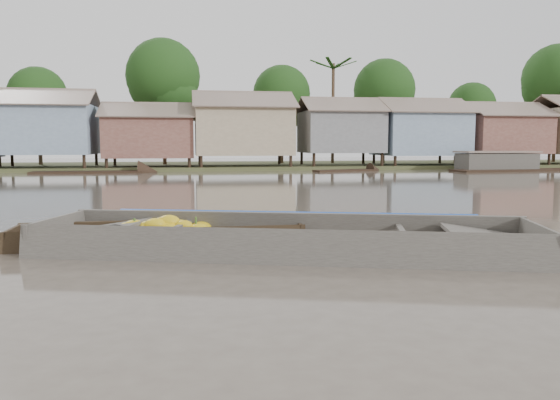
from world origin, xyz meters
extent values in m
plane|color=#52483F|center=(0.00, 0.00, 0.00)|extent=(120.00, 120.00, 0.00)
cube|color=#384723|center=(0.00, 33.00, 0.00)|extent=(120.00, 12.00, 0.50)
cube|color=#7489A0|center=(-10.50, 29.50, 2.70)|extent=(6.20, 5.20, 3.20)
cube|color=brown|center=(-10.50, 28.10, 4.75)|extent=(6.60, 3.02, 1.28)
cube|color=brown|center=(-10.50, 30.90, 4.75)|extent=(6.60, 3.02, 1.28)
cube|color=brown|center=(-3.80, 29.50, 2.20)|extent=(5.80, 4.60, 2.70)
cube|color=brown|center=(-3.80, 28.26, 4.00)|extent=(6.20, 2.67, 1.14)
cube|color=brown|center=(-3.80, 30.74, 4.00)|extent=(6.20, 2.67, 1.14)
cube|color=gray|center=(2.50, 29.50, 2.65)|extent=(6.50, 5.30, 3.30)
cube|color=brown|center=(2.50, 28.07, 4.75)|extent=(6.90, 3.08, 1.31)
cube|color=brown|center=(2.50, 30.93, 4.75)|extent=(6.90, 3.08, 1.31)
cube|color=slate|center=(9.50, 29.50, 2.60)|extent=(5.40, 4.70, 2.90)
cube|color=brown|center=(9.50, 28.23, 4.50)|extent=(5.80, 2.73, 1.17)
cube|color=brown|center=(9.50, 30.77, 4.50)|extent=(5.80, 2.73, 1.17)
cube|color=#7489A0|center=(15.50, 29.50, 2.50)|extent=(6.00, 5.00, 3.10)
cube|color=brown|center=(15.50, 28.15, 4.50)|extent=(6.40, 2.90, 1.24)
cube|color=brown|center=(15.50, 30.85, 4.50)|extent=(6.40, 2.90, 1.24)
cube|color=brown|center=(22.00, 29.50, 2.45)|extent=(5.70, 4.90, 2.80)
cube|color=brown|center=(22.00, 28.18, 4.30)|extent=(6.10, 2.85, 1.21)
cube|color=brown|center=(22.00, 30.82, 4.30)|extent=(6.10, 2.85, 1.21)
cylinder|color=#473323|center=(-12.00, 34.00, 2.45)|extent=(0.28, 0.28, 4.90)
sphere|color=black|center=(-12.00, 34.00, 5.25)|extent=(4.20, 4.20, 4.20)
cylinder|color=#473323|center=(-3.00, 33.00, 3.15)|extent=(0.28, 0.28, 6.30)
sphere|color=black|center=(-3.00, 33.00, 6.75)|extent=(5.40, 5.40, 5.40)
cylinder|color=#473323|center=(6.00, 34.00, 2.62)|extent=(0.28, 0.28, 5.25)
sphere|color=black|center=(6.00, 34.00, 5.62)|extent=(4.50, 4.50, 4.50)
cylinder|color=#473323|center=(14.00, 33.00, 2.80)|extent=(0.28, 0.28, 5.60)
sphere|color=black|center=(14.00, 33.00, 6.00)|extent=(4.80, 4.80, 4.80)
cylinder|color=#473323|center=(22.00, 34.00, 2.27)|extent=(0.28, 0.28, 4.55)
sphere|color=black|center=(22.00, 34.00, 4.88)|extent=(3.90, 3.90, 3.90)
cylinder|color=#473323|center=(29.00, 33.00, 3.32)|extent=(0.28, 0.28, 6.65)
sphere|color=black|center=(29.00, 33.00, 7.12)|extent=(5.70, 5.70, 5.70)
cylinder|color=#473323|center=(10.00, 33.50, 4.00)|extent=(0.24, 0.24, 8.00)
cube|color=black|center=(-1.74, 1.66, -0.08)|extent=(5.12, 1.00, 0.08)
cube|color=black|center=(-1.74, 2.22, 0.12)|extent=(5.23, 0.17, 0.49)
cube|color=black|center=(-1.73, 1.10, 0.12)|extent=(5.23, 0.17, 0.49)
cube|color=black|center=(0.82, 1.67, 0.12)|extent=(0.07, 1.13, 0.46)
cube|color=black|center=(0.38, 1.67, 0.18)|extent=(0.89, 0.98, 0.18)
cube|color=black|center=(-4.30, 1.65, 0.12)|extent=(0.07, 1.13, 0.46)
cube|color=black|center=(-3.85, 1.65, 0.18)|extent=(0.89, 0.98, 0.18)
cube|color=black|center=(-2.96, 1.65, 0.22)|extent=(0.10, 1.09, 0.05)
cube|color=black|center=(-0.51, 1.66, 0.22)|extent=(0.10, 1.09, 0.05)
ellipsoid|color=gold|center=(-2.40, 1.39, 0.17)|extent=(0.41, 0.29, 0.25)
ellipsoid|color=gold|center=(-1.59, 1.63, 0.40)|extent=(0.43, 0.30, 0.26)
ellipsoid|color=gold|center=(-2.00, 1.93, 0.29)|extent=(0.33, 0.23, 0.20)
ellipsoid|color=gold|center=(-1.15, 1.92, 0.19)|extent=(0.36, 0.25, 0.22)
ellipsoid|color=gold|center=(-1.50, 1.98, 0.21)|extent=(0.36, 0.25, 0.22)
ellipsoid|color=gold|center=(-2.42, 1.48, 0.21)|extent=(0.42, 0.29, 0.26)
ellipsoid|color=gold|center=(-1.47, 2.01, 0.20)|extent=(0.35, 0.24, 0.21)
ellipsoid|color=gold|center=(-1.40, 1.61, 0.32)|extent=(0.39, 0.27, 0.24)
ellipsoid|color=gold|center=(-1.82, 1.52, 0.36)|extent=(0.40, 0.28, 0.24)
ellipsoid|color=gold|center=(-1.71, 1.74, 0.38)|extent=(0.32, 0.22, 0.20)
ellipsoid|color=gold|center=(-1.65, 1.35, 0.18)|extent=(0.34, 0.24, 0.21)
ellipsoid|color=gold|center=(-1.89, 1.84, 0.28)|extent=(0.37, 0.26, 0.23)
ellipsoid|color=gold|center=(-1.95, 1.78, 0.29)|extent=(0.37, 0.26, 0.23)
ellipsoid|color=gold|center=(-2.51, 1.62, 0.21)|extent=(0.42, 0.29, 0.26)
ellipsoid|color=gold|center=(-2.06, 1.41, 0.27)|extent=(0.32, 0.22, 0.20)
ellipsoid|color=gold|center=(-1.57, 1.49, 0.27)|extent=(0.36, 0.25, 0.22)
ellipsoid|color=gold|center=(-2.33, 1.71, 0.29)|extent=(0.36, 0.25, 0.22)
ellipsoid|color=gold|center=(-2.59, 1.77, 0.19)|extent=(0.38, 0.27, 0.24)
ellipsoid|color=gold|center=(-1.79, 1.77, 0.31)|extent=(0.40, 0.28, 0.24)
ellipsoid|color=gold|center=(-1.00, 1.86, 0.23)|extent=(0.41, 0.29, 0.25)
ellipsoid|color=gold|center=(-2.34, 1.47, 0.21)|extent=(0.37, 0.26, 0.23)
ellipsoid|color=gold|center=(-1.94, 1.59, 0.32)|extent=(0.39, 0.27, 0.24)
ellipsoid|color=gold|center=(-1.04, 1.53, 0.25)|extent=(0.39, 0.27, 0.24)
ellipsoid|color=gold|center=(-2.35, 1.39, 0.16)|extent=(0.41, 0.28, 0.25)
ellipsoid|color=gold|center=(-2.55, 1.35, 0.11)|extent=(0.33, 0.23, 0.20)
ellipsoid|color=gold|center=(-2.59, 1.61, 0.13)|extent=(0.33, 0.23, 0.20)
ellipsoid|color=gold|center=(-0.85, 1.34, 0.16)|extent=(0.35, 0.24, 0.21)
ellipsoid|color=gold|center=(-2.21, 1.71, 0.31)|extent=(0.42, 0.29, 0.26)
ellipsoid|color=gold|center=(-1.88, 1.89, 0.25)|extent=(0.34, 0.24, 0.21)
ellipsoid|color=gold|center=(-1.67, 1.56, 0.31)|extent=(0.38, 0.26, 0.23)
ellipsoid|color=gold|center=(-1.31, 1.51, 0.34)|extent=(0.33, 0.23, 0.20)
cylinder|color=#3F6626|center=(-2.20, 1.66, 0.39)|extent=(0.04, 0.04, 0.17)
cylinder|color=#3F6626|center=(-1.55, 1.66, 0.39)|extent=(0.04, 0.04, 0.17)
cylinder|color=#3F6626|center=(-1.09, 1.66, 0.39)|extent=(0.04, 0.04, 0.17)
torus|color=black|center=(-1.37, 2.29, 0.14)|extent=(0.73, 0.17, 0.73)
torus|color=black|center=(-2.48, 1.03, 0.14)|extent=(0.65, 0.17, 0.65)
cube|color=#403C36|center=(0.41, 0.50, -0.08)|extent=(8.38, 4.02, 0.08)
cube|color=#403C36|center=(0.69, 1.46, 0.21)|extent=(8.10, 2.55, 0.67)
cube|color=#403C36|center=(0.12, -0.46, 0.21)|extent=(8.10, 2.55, 0.67)
cube|color=#403C36|center=(4.34, -0.66, 0.21)|extent=(0.64, 1.98, 0.64)
cube|color=#403C36|center=(3.66, -0.46, 0.30)|extent=(1.87, 2.10, 0.26)
cube|color=#403C36|center=(-3.53, 1.66, 0.21)|extent=(0.64, 1.98, 0.64)
cube|color=#403C36|center=(-2.85, 1.46, 0.30)|extent=(1.87, 2.10, 0.26)
cube|color=#403C36|center=(-1.48, 1.06, 0.35)|extent=(0.65, 1.92, 0.05)
cube|color=#403C36|center=(2.29, -0.06, 0.35)|extent=(0.65, 1.92, 0.05)
cube|color=#665E54|center=(0.41, 0.50, -0.03)|extent=(6.45, 3.31, 0.02)
cube|color=#103CA1|center=(0.71, 1.53, 0.47)|extent=(6.54, 2.02, 0.17)
torus|color=olive|center=(2.63, -0.51, 0.00)|extent=(0.47, 0.47, 0.07)
torus|color=olive|center=(2.63, -0.51, 0.05)|extent=(0.38, 0.38, 0.07)
cube|color=black|center=(8.72, 25.56, -0.05)|extent=(4.38, 2.13, 0.35)
cube|color=black|center=(20.10, 24.14, -0.05)|extent=(9.26, 2.84, 0.35)
cube|color=black|center=(-7.34, 26.19, -0.05)|extent=(6.57, 1.48, 0.35)
cube|color=black|center=(19.00, 25.00, 0.55)|extent=(5.00, 2.00, 1.20)
camera|label=1|loc=(-1.19, -8.52, 1.85)|focal=35.00mm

